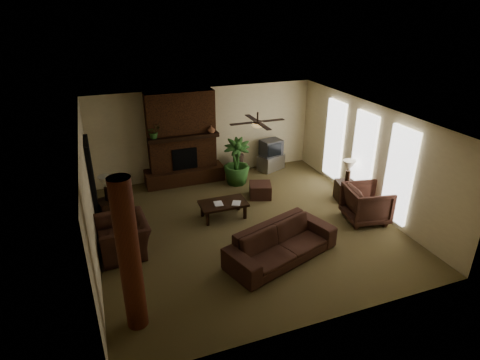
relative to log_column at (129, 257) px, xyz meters
name	(u,v)px	position (x,y,z in m)	size (l,w,h in m)	color
room_shell	(246,175)	(2.95, 2.40, 0.00)	(7.00, 7.00, 7.00)	brown
fireplace	(182,146)	(2.15, 5.62, -0.24)	(2.40, 0.70, 2.80)	#4C2814
windows	(363,156)	(6.40, 2.60, -0.05)	(0.08, 3.65, 2.35)	white
log_column	(129,257)	(0.00, 0.00, 0.00)	(0.36, 0.36, 2.80)	#5F2917
doorway	(92,180)	(-0.49, 4.20, -0.35)	(0.10, 1.00, 2.10)	black
ceiling_fan	(258,124)	(3.35, 2.70, 1.13)	(1.35, 1.35, 0.37)	black
sofa	(282,238)	(3.19, 0.89, -0.90)	(2.55, 0.74, 1.00)	#3F251B
armchair_left	(123,231)	(0.02, 2.31, -0.87)	(1.21, 0.79, 1.06)	#3F251B
armchair_right	(367,202)	(5.93, 1.62, -0.89)	(1.00, 0.94, 1.03)	#3F251B
coffee_table	(223,204)	(2.57, 3.02, -1.03)	(1.20, 0.70, 0.43)	black
ottoman	(260,190)	(3.94, 3.79, -1.20)	(0.60, 0.60, 0.40)	#3F251B
tv_stand	(271,162)	(5.07, 5.55, -1.15)	(0.85, 0.50, 0.50)	#AFAEB1
tv	(271,148)	(5.06, 5.54, -0.64)	(0.73, 0.63, 0.52)	#37373A
floor_vase	(238,162)	(3.90, 5.50, -0.97)	(0.34, 0.34, 0.77)	#34241C
floor_plant	(237,171)	(3.61, 4.89, -1.00)	(0.79, 1.41, 0.79)	#2E5A24
side_table_left	(109,210)	(-0.20, 3.95, -1.12)	(0.50, 0.50, 0.55)	black
lamp_left	(106,184)	(-0.18, 3.96, -0.40)	(0.36, 0.36, 0.65)	black
side_table_right	(345,191)	(6.10, 2.80, -1.12)	(0.50, 0.50, 0.55)	black
lamp_right	(349,167)	(6.10, 2.75, -0.40)	(0.44, 0.44, 0.65)	black
mantel_plant	(154,133)	(1.30, 5.40, 0.32)	(0.38, 0.42, 0.33)	#2E5A24
mantel_vase	(211,129)	(2.98, 5.33, 0.27)	(0.22, 0.23, 0.22)	brown
book_a	(214,200)	(2.32, 2.99, -0.83)	(0.22, 0.03, 0.29)	#999999
book_b	(232,198)	(2.77, 2.90, -0.82)	(0.21, 0.02, 0.29)	#999999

